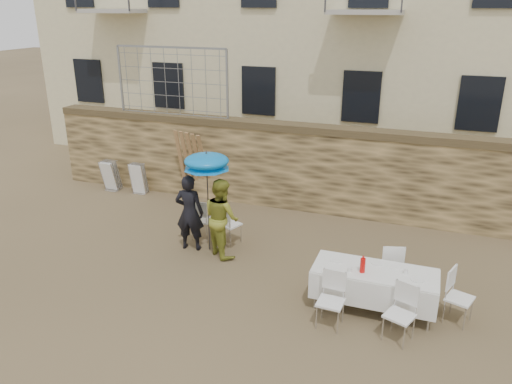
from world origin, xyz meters
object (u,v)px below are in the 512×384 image
(table_chair_side, at_px, (460,297))
(table_chair_front_left, at_px, (331,301))
(couple_chair_right, at_px, (230,223))
(couple_chair_left, at_px, (201,219))
(table_chair_front_right, at_px, (400,314))
(banquet_table, at_px, (375,272))
(umbrella, at_px, (207,164))
(man_suit, at_px, (190,213))
(chair_stack_right, at_px, (140,177))
(chair_stack_left, at_px, (113,174))
(woman_dress, at_px, (222,217))
(soda_bottle, at_px, (363,265))
(table_chair_back, at_px, (390,266))

(table_chair_side, bearing_deg, table_chair_front_left, 132.23)
(couple_chair_right, distance_m, table_chair_side, 4.98)
(couple_chair_left, distance_m, table_chair_front_right, 5.12)
(banquet_table, bearing_deg, couple_chair_left, 158.94)
(umbrella, relative_size, table_chair_front_right, 2.16)
(man_suit, distance_m, umbrella, 1.18)
(couple_chair_right, xyz_separation_m, chair_stack_right, (-3.62, 2.08, -0.02))
(couple_chair_right, xyz_separation_m, chair_stack_left, (-4.52, 2.08, -0.02))
(woman_dress, relative_size, couple_chair_right, 1.77)
(soda_bottle, relative_size, chair_stack_right, 0.28)
(couple_chair_left, xyz_separation_m, chair_stack_left, (-3.82, 2.08, -0.02))
(couple_chair_right, bearing_deg, table_chair_back, -170.51)
(table_chair_back, bearing_deg, soda_bottle, 51.58)
(couple_chair_right, relative_size, table_chair_front_right, 1.00)
(table_chair_front_left, distance_m, table_chair_side, 2.17)
(table_chair_front_right, bearing_deg, umbrella, 176.78)
(man_suit, bearing_deg, table_chair_front_left, 144.77)
(soda_bottle, xyz_separation_m, chair_stack_right, (-6.78, 3.79, -0.45))
(soda_bottle, height_order, chair_stack_right, soda_bottle)
(table_chair_front_right, distance_m, table_chair_side, 1.24)
(table_chair_back, distance_m, chair_stack_right, 7.73)
(man_suit, height_order, chair_stack_right, man_suit)
(banquet_table, distance_m, table_chair_side, 1.43)
(chair_stack_left, bearing_deg, banquet_table, -24.81)
(man_suit, height_order, table_chair_back, man_suit)
(table_chair_front_left, distance_m, chair_stack_left, 8.51)
(couple_chair_left, xyz_separation_m, table_chair_side, (5.46, -1.46, 0.00))
(umbrella, distance_m, banquet_table, 4.02)
(couple_chair_left, bearing_deg, table_chair_back, 163.19)
(woman_dress, height_order, table_chair_front_right, woman_dress)
(soda_bottle, xyz_separation_m, table_chair_front_left, (-0.40, -0.60, -0.43))
(woman_dress, relative_size, table_chair_front_left, 1.77)
(banquet_table, bearing_deg, woman_dress, 162.97)
(table_chair_back, bearing_deg, man_suit, -18.47)
(couple_chair_right, xyz_separation_m, banquet_table, (3.36, -1.56, 0.25))
(couple_chair_left, bearing_deg, umbrella, 124.99)
(couple_chair_left, relative_size, banquet_table, 0.46)
(table_chair_front_left, height_order, chair_stack_right, table_chair_front_left)
(woman_dress, height_order, couple_chair_left, woman_dress)
(man_suit, bearing_deg, banquet_table, 157.75)
(table_chair_front_left, height_order, table_chair_front_right, same)
(couple_chair_left, xyz_separation_m, chair_stack_right, (-2.92, 2.08, -0.02))
(couple_chair_left, height_order, table_chair_back, same)
(chair_stack_left, relative_size, chair_stack_right, 1.00)
(table_chair_front_left, bearing_deg, woman_dress, 150.34)
(couple_chair_left, distance_m, soda_bottle, 4.25)
(man_suit, bearing_deg, umbrella, -174.20)
(soda_bottle, distance_m, table_chair_front_right, 1.02)
(umbrella, distance_m, chair_stack_left, 5.14)
(table_chair_front_right, height_order, table_chair_side, same)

